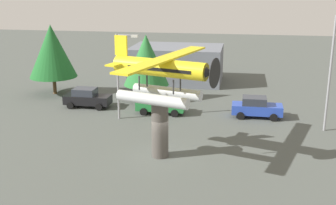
{
  "coord_description": "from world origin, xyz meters",
  "views": [
    {
      "loc": [
        4.97,
        -25.18,
        11.01
      ],
      "look_at": [
        0.0,
        3.0,
        2.84
      ],
      "focal_mm": 44.91,
      "sensor_mm": 36.0,
      "label": 1
    }
  ],
  "objects_px": {
    "streetlight_secondary": "(333,66)",
    "streetlight_primary": "(120,70)",
    "floatplane_monument": "(162,75)",
    "car_mid_green": "(160,103)",
    "tree_west": "(52,51)",
    "car_near_black": "(87,98)",
    "storefront_building": "(177,64)",
    "tree_east": "(146,60)",
    "display_pedestal": "(160,129)",
    "car_far_blue": "(256,107)"
  },
  "relations": [
    {
      "from": "streetlight_secondary",
      "to": "display_pedestal",
      "type": "bearing_deg",
      "value": -148.77
    },
    {
      "from": "streetlight_primary",
      "to": "car_near_black",
      "type": "bearing_deg",
      "value": 145.59
    },
    {
      "from": "streetlight_secondary",
      "to": "tree_east",
      "type": "height_order",
      "value": "streetlight_secondary"
    },
    {
      "from": "streetlight_secondary",
      "to": "streetlight_primary",
      "type": "bearing_deg",
      "value": 179.47
    },
    {
      "from": "streetlight_secondary",
      "to": "tree_east",
      "type": "xyz_separation_m",
      "value": [
        -15.63,
        6.05,
        -1.07
      ]
    },
    {
      "from": "display_pedestal",
      "to": "tree_west",
      "type": "bearing_deg",
      "value": 134.43
    },
    {
      "from": "display_pedestal",
      "to": "car_far_blue",
      "type": "height_order",
      "value": "display_pedestal"
    },
    {
      "from": "storefront_building",
      "to": "streetlight_secondary",
      "type": "bearing_deg",
      "value": -46.68
    },
    {
      "from": "streetlight_primary",
      "to": "tree_east",
      "type": "distance_m",
      "value": 5.96
    },
    {
      "from": "floatplane_monument",
      "to": "car_mid_green",
      "type": "xyz_separation_m",
      "value": [
        -1.94,
        9.38,
        -4.57
      ]
    },
    {
      "from": "car_mid_green",
      "to": "streetlight_primary",
      "type": "xyz_separation_m",
      "value": [
        -2.9,
        -2.08,
        3.29
      ]
    },
    {
      "from": "tree_west",
      "to": "tree_east",
      "type": "xyz_separation_m",
      "value": [
        9.88,
        -0.89,
        -0.44
      ]
    },
    {
      "from": "car_far_blue",
      "to": "streetlight_secondary",
      "type": "bearing_deg",
      "value": -25.28
    },
    {
      "from": "streetlight_primary",
      "to": "streetlight_secondary",
      "type": "xyz_separation_m",
      "value": [
        16.45,
        -0.15,
        0.87
      ]
    },
    {
      "from": "car_far_blue",
      "to": "storefront_building",
      "type": "bearing_deg",
      "value": 125.18
    },
    {
      "from": "display_pedestal",
      "to": "car_far_blue",
      "type": "relative_size",
      "value": 0.9
    },
    {
      "from": "car_near_black",
      "to": "storefront_building",
      "type": "height_order",
      "value": "storefront_building"
    },
    {
      "from": "floatplane_monument",
      "to": "storefront_building",
      "type": "xyz_separation_m",
      "value": [
        -2.43,
        22.04,
        -3.43
      ]
    },
    {
      "from": "display_pedestal",
      "to": "streetlight_primary",
      "type": "bearing_deg",
      "value": 123.01
    },
    {
      "from": "streetlight_primary",
      "to": "tree_east",
      "type": "xyz_separation_m",
      "value": [
        0.82,
        5.9,
        -0.19
      ]
    },
    {
      "from": "floatplane_monument",
      "to": "storefront_building",
      "type": "bearing_deg",
      "value": 113.0
    },
    {
      "from": "floatplane_monument",
      "to": "car_mid_green",
      "type": "relative_size",
      "value": 2.45
    },
    {
      "from": "car_mid_green",
      "to": "streetlight_secondary",
      "type": "relative_size",
      "value": 0.48
    },
    {
      "from": "car_far_blue",
      "to": "tree_east",
      "type": "distance_m",
      "value": 11.34
    },
    {
      "from": "tree_west",
      "to": "floatplane_monument",
      "type": "bearing_deg",
      "value": -45.39
    },
    {
      "from": "storefront_building",
      "to": "display_pedestal",
      "type": "bearing_deg",
      "value": -84.03
    },
    {
      "from": "display_pedestal",
      "to": "streetlight_primary",
      "type": "relative_size",
      "value": 0.53
    },
    {
      "from": "floatplane_monument",
      "to": "streetlight_secondary",
      "type": "distance_m",
      "value": 13.64
    },
    {
      "from": "display_pedestal",
      "to": "streetlight_secondary",
      "type": "distance_m",
      "value": 14.08
    },
    {
      "from": "tree_east",
      "to": "car_mid_green",
      "type": "bearing_deg",
      "value": -61.41
    },
    {
      "from": "car_near_black",
      "to": "car_far_blue",
      "type": "height_order",
      "value": "same"
    },
    {
      "from": "floatplane_monument",
      "to": "streetlight_secondary",
      "type": "height_order",
      "value": "streetlight_secondary"
    },
    {
      "from": "car_near_black",
      "to": "streetlight_primary",
      "type": "bearing_deg",
      "value": -34.41
    },
    {
      "from": "tree_west",
      "to": "car_mid_green",
      "type": "bearing_deg",
      "value": -21.5
    },
    {
      "from": "display_pedestal",
      "to": "tree_east",
      "type": "bearing_deg",
      "value": 106.49
    },
    {
      "from": "tree_west",
      "to": "car_far_blue",
      "type": "bearing_deg",
      "value": -12.37
    },
    {
      "from": "car_near_black",
      "to": "storefront_building",
      "type": "distance_m",
      "value": 13.64
    },
    {
      "from": "storefront_building",
      "to": "tree_east",
      "type": "distance_m",
      "value": 9.19
    },
    {
      "from": "streetlight_primary",
      "to": "storefront_building",
      "type": "bearing_deg",
      "value": 80.68
    },
    {
      "from": "streetlight_primary",
      "to": "tree_west",
      "type": "height_order",
      "value": "streetlight_primary"
    },
    {
      "from": "streetlight_primary",
      "to": "streetlight_secondary",
      "type": "bearing_deg",
      "value": -0.53
    },
    {
      "from": "car_mid_green",
      "to": "streetlight_primary",
      "type": "height_order",
      "value": "streetlight_primary"
    },
    {
      "from": "streetlight_primary",
      "to": "tree_east",
      "type": "relative_size",
      "value": 1.11
    },
    {
      "from": "tree_west",
      "to": "tree_east",
      "type": "bearing_deg",
      "value": -5.16
    },
    {
      "from": "car_far_blue",
      "to": "tree_west",
      "type": "distance_m",
      "value": 20.98
    },
    {
      "from": "display_pedestal",
      "to": "car_near_black",
      "type": "bearing_deg",
      "value": 131.14
    },
    {
      "from": "streetlight_secondary",
      "to": "tree_west",
      "type": "relative_size",
      "value": 1.24
    },
    {
      "from": "car_near_black",
      "to": "tree_west",
      "type": "relative_size",
      "value": 0.59
    },
    {
      "from": "car_near_black",
      "to": "tree_west",
      "type": "distance_m",
      "value": 7.32
    },
    {
      "from": "car_near_black",
      "to": "tree_east",
      "type": "distance_m",
      "value": 6.56
    }
  ]
}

